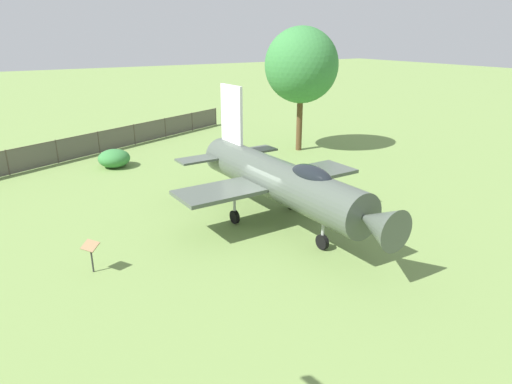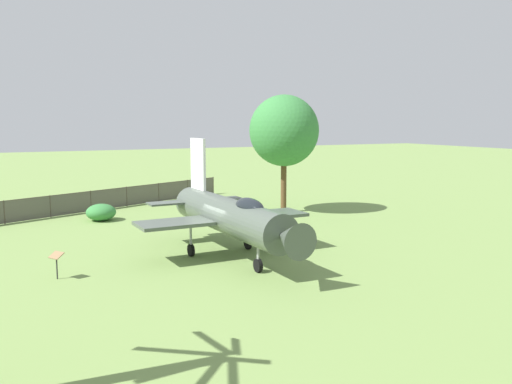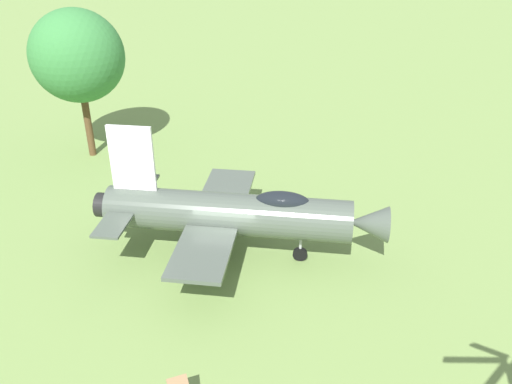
% 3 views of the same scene
% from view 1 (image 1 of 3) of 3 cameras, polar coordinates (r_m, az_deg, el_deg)
% --- Properties ---
extents(ground_plane, '(200.00, 200.00, 0.00)m').
position_cam_1_polar(ground_plane, '(19.86, 2.65, -3.96)').
color(ground_plane, '#75934C').
extents(display_jet, '(8.66, 12.00, 5.63)m').
position_cam_1_polar(display_jet, '(18.85, 3.39, 1.46)').
color(display_jet, '#4C564C').
rests_on(display_jet, ground_plane).
extents(shade_tree, '(4.87, 5.14, 8.40)m').
position_cam_1_polar(shade_tree, '(31.61, 5.77, 15.70)').
color(shade_tree, brown).
rests_on(shade_tree, ground_plane).
extents(perimeter_fence, '(28.97, 12.71, 1.54)m').
position_cam_1_polar(perimeter_fence, '(31.44, -23.96, 4.80)').
color(perimeter_fence, '#4C4238').
rests_on(perimeter_fence, ground_plane).
extents(shrub_near_fence, '(1.94, 1.98, 1.12)m').
position_cam_1_polar(shrub_near_fence, '(29.36, -17.58, 4.10)').
color(shrub_near_fence, '#387F3D').
rests_on(shrub_near_fence, ground_plane).
extents(info_plaque, '(0.65, 0.72, 1.14)m').
position_cam_1_polar(info_plaque, '(16.61, -20.26, -6.91)').
color(info_plaque, '#333333').
rests_on(info_plaque, ground_plane).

